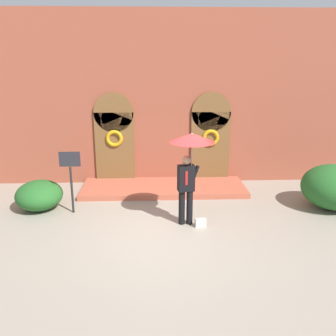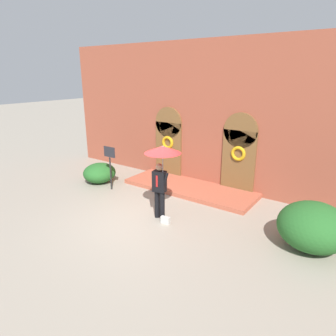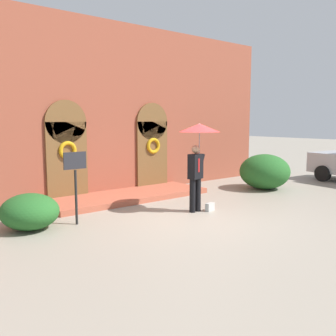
{
  "view_description": "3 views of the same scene",
  "coord_description": "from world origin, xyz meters",
  "px_view_note": "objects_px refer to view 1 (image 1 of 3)",
  "views": [
    {
      "loc": [
        -0.32,
        -8.32,
        4.07
      ],
      "look_at": [
        0.08,
        1.5,
        1.2
      ],
      "focal_mm": 40.0,
      "sensor_mm": 36.0,
      "label": 1
    },
    {
      "loc": [
        5.66,
        -6.36,
        4.38
      ],
      "look_at": [
        0.33,
        1.16,
        1.45
      ],
      "focal_mm": 32.0,
      "sensor_mm": 36.0,
      "label": 2
    },
    {
      "loc": [
        -6.29,
        -6.72,
        2.46
      ],
      "look_at": [
        0.49,
        1.65,
        1.07
      ],
      "focal_mm": 40.0,
      "sensor_mm": 36.0,
      "label": 3
    }
  ],
  "objects_px": {
    "handbag": "(201,223)",
    "shrub_left": "(39,195)",
    "shrub_right": "(334,187)",
    "person_with_umbrella": "(190,151)",
    "sign_post": "(71,172)"
  },
  "relations": [
    {
      "from": "sign_post",
      "to": "shrub_right",
      "type": "height_order",
      "value": "sign_post"
    },
    {
      "from": "shrub_right",
      "to": "sign_post",
      "type": "bearing_deg",
      "value": -179.61
    },
    {
      "from": "handbag",
      "to": "shrub_left",
      "type": "bearing_deg",
      "value": 153.9
    },
    {
      "from": "shrub_right",
      "to": "person_with_umbrella",
      "type": "bearing_deg",
      "value": -167.64
    },
    {
      "from": "shrub_right",
      "to": "handbag",
      "type": "bearing_deg",
      "value": -164.05
    },
    {
      "from": "person_with_umbrella",
      "to": "sign_post",
      "type": "distance_m",
      "value": 3.33
    },
    {
      "from": "person_with_umbrella",
      "to": "handbag",
      "type": "xyz_separation_m",
      "value": [
        0.27,
        -0.2,
        -1.8
      ]
    },
    {
      "from": "handbag",
      "to": "shrub_left",
      "type": "xyz_separation_m",
      "value": [
        -4.38,
        1.37,
        0.29
      ]
    },
    {
      "from": "person_with_umbrella",
      "to": "shrub_right",
      "type": "relative_size",
      "value": 1.32
    },
    {
      "from": "sign_post",
      "to": "shrub_left",
      "type": "bearing_deg",
      "value": 162.8
    },
    {
      "from": "sign_post",
      "to": "shrub_left",
      "type": "relative_size",
      "value": 1.25
    },
    {
      "from": "person_with_umbrella",
      "to": "sign_post",
      "type": "relative_size",
      "value": 1.37
    },
    {
      "from": "person_with_umbrella",
      "to": "sign_post",
      "type": "xyz_separation_m",
      "value": [
        -3.12,
        0.86,
        -0.75
      ]
    },
    {
      "from": "handbag",
      "to": "shrub_left",
      "type": "relative_size",
      "value": 0.2
    },
    {
      "from": "shrub_left",
      "to": "shrub_right",
      "type": "height_order",
      "value": "shrub_right"
    }
  ]
}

